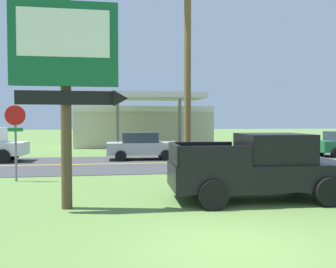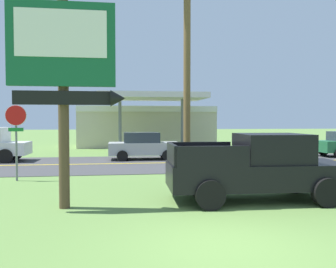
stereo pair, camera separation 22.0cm
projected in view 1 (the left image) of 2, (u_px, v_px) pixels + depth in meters
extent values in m
plane|color=#5B7F3D|center=(231.00, 244.00, 6.81)|extent=(180.00, 180.00, 0.00)
cube|color=#3D3D3F|center=(154.00, 163.00, 19.65)|extent=(140.00, 8.00, 0.02)
cube|color=gold|center=(154.00, 163.00, 19.65)|extent=(126.00, 0.20, 0.01)
cylinder|color=brown|center=(66.00, 101.00, 9.49)|extent=(0.28, 0.28, 5.72)
cube|color=#145633|center=(64.00, 44.00, 9.25)|extent=(2.75, 0.16, 2.18)
cube|color=white|center=(64.00, 33.00, 9.16)|extent=(2.31, 0.03, 1.22)
cube|color=black|center=(65.00, 98.00, 9.31)|extent=(2.48, 0.12, 0.36)
cone|color=black|center=(121.00, 98.00, 9.52)|extent=(0.40, 0.44, 0.44)
cylinder|color=slate|center=(16.00, 153.00, 13.84)|extent=(0.08, 0.08, 2.20)
cylinder|color=red|center=(15.00, 115.00, 13.75)|extent=(0.76, 0.03, 0.76)
cylinder|color=white|center=(15.00, 115.00, 13.77)|extent=(0.80, 0.01, 0.80)
cube|color=#19722D|center=(15.00, 130.00, 13.77)|extent=(0.56, 0.03, 0.14)
cylinder|color=brown|center=(187.00, 68.00, 13.29)|extent=(0.26, 0.26, 8.57)
cube|color=beige|center=(143.00, 126.00, 33.41)|extent=(12.00, 6.00, 3.60)
cube|color=silver|center=(146.00, 109.00, 30.34)|extent=(12.00, 0.12, 0.50)
cube|color=silver|center=(149.00, 96.00, 27.39)|extent=(8.00, 5.00, 0.40)
cylinder|color=slate|center=(117.00, 124.00, 27.11)|extent=(0.24, 0.24, 4.20)
cylinder|color=slate|center=(180.00, 124.00, 27.83)|extent=(0.24, 0.24, 4.20)
cube|color=black|center=(259.00, 174.00, 10.56)|extent=(5.26, 2.13, 0.72)
cube|color=black|center=(273.00, 148.00, 10.58)|extent=(1.96, 1.86, 0.84)
cube|color=#28333D|center=(302.00, 148.00, 10.69)|extent=(0.15, 1.66, 0.71)
cube|color=black|center=(201.00, 151.00, 11.27)|extent=(1.95, 0.18, 0.56)
cube|color=black|center=(216.00, 157.00, 9.44)|extent=(1.95, 0.18, 0.56)
cube|color=black|center=(175.00, 154.00, 10.24)|extent=(0.18, 1.88, 0.56)
cylinder|color=black|center=(295.00, 180.00, 11.74)|extent=(0.81, 0.31, 0.80)
cylinder|color=black|center=(328.00, 192.00, 9.79)|extent=(0.81, 0.31, 0.80)
cylinder|color=black|center=(198.00, 182.00, 11.36)|extent=(0.81, 0.31, 0.80)
cylinder|color=black|center=(213.00, 195.00, 9.41)|extent=(0.81, 0.31, 0.80)
cube|color=#28333D|center=(3.00, 135.00, 20.30)|extent=(0.10, 1.66, 0.71)
cylinder|color=black|center=(13.00, 153.00, 21.35)|extent=(0.80, 0.28, 0.80)
cylinder|color=black|center=(3.00, 157.00, 19.42)|extent=(0.80, 0.28, 0.80)
cube|color=#A8AAAF|center=(142.00, 148.00, 21.52)|extent=(4.20, 1.76, 0.72)
cube|color=#2D3842|center=(140.00, 137.00, 21.48)|extent=(2.10, 1.56, 0.60)
cylinder|color=black|center=(162.00, 153.00, 22.60)|extent=(0.64, 0.24, 0.64)
cylinder|color=black|center=(166.00, 155.00, 20.86)|extent=(0.64, 0.24, 0.64)
cylinder|color=black|center=(120.00, 153.00, 22.21)|extent=(0.64, 0.24, 0.64)
cylinder|color=black|center=(121.00, 156.00, 20.47)|extent=(0.64, 0.24, 0.64)
cylinder|color=black|center=(320.00, 151.00, 24.23)|extent=(0.64, 0.24, 0.64)
cylinder|color=black|center=(336.00, 153.00, 22.49)|extent=(0.64, 0.24, 0.64)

